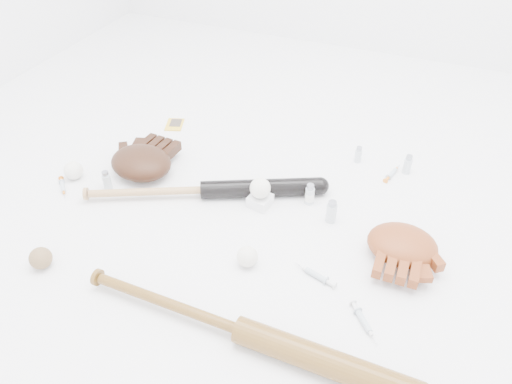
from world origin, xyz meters
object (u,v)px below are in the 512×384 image
at_px(glove_dark, 141,162).
at_px(bat_dark, 204,190).
at_px(bat_wood, 241,330).
at_px(pedestal, 260,201).

bearing_deg(glove_dark, bat_dark, -4.06).
distance_m(bat_wood, pedestal, 0.54).
distance_m(bat_wood, glove_dark, 0.82).
bearing_deg(pedestal, bat_dark, -169.95).
relative_size(glove_dark, pedestal, 3.90).
xyz_separation_m(bat_dark, glove_dark, (-0.28, 0.04, 0.02)).
height_order(bat_wood, glove_dark, glove_dark).
bearing_deg(glove_dark, pedestal, 3.35).
xyz_separation_m(bat_dark, pedestal, (0.20, 0.04, -0.01)).
bearing_deg(pedestal, glove_dark, 179.82).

